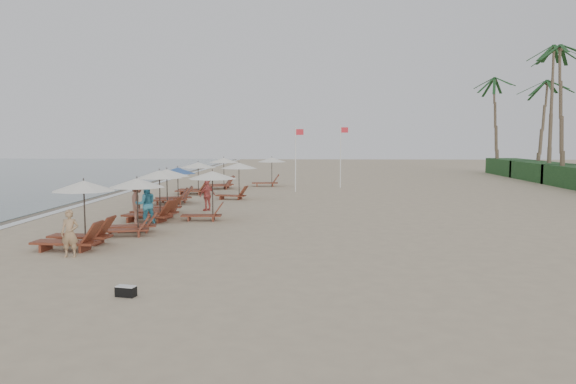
{
  "coord_description": "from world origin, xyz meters",
  "views": [
    {
      "loc": [
        1.73,
        -21.48,
        3.71
      ],
      "look_at": [
        0.63,
        4.11,
        1.3
      ],
      "focal_mm": 35.64,
      "sensor_mm": 36.0,
      "label": 1
    }
  ],
  "objects_px": {
    "lounger_station_4": "(173,187)",
    "lounger_station_5": "(195,178)",
    "lounger_station_3": "(163,190)",
    "lounger_station_2": "(153,199)",
    "beachgoer_near": "(70,233)",
    "lounger_station_0": "(76,218)",
    "lounger_station_6": "(221,174)",
    "flag_pole_near": "(296,156)",
    "beachgoer_mid_a": "(146,204)",
    "inland_station_2": "(269,169)",
    "duffel_bag": "(126,291)",
    "inland_station_1": "(236,175)",
    "inland_station_0": "(208,188)",
    "lounger_station_1": "(132,205)",
    "beachgoer_far_a": "(207,195)",
    "beachgoer_mid_b": "(138,202)"
  },
  "relations": [
    {
      "from": "lounger_station_0",
      "to": "beachgoer_mid_b",
      "type": "distance_m",
      "value": 5.38
    },
    {
      "from": "inland_station_0",
      "to": "inland_station_2",
      "type": "bearing_deg",
      "value": 85.93
    },
    {
      "from": "inland_station_1",
      "to": "beachgoer_mid_b",
      "type": "relative_size",
      "value": 1.37
    },
    {
      "from": "lounger_station_2",
      "to": "beachgoer_far_a",
      "type": "xyz_separation_m",
      "value": [
        1.83,
        3.5,
        -0.19
      ]
    },
    {
      "from": "lounger_station_3",
      "to": "beachgoer_mid_a",
      "type": "bearing_deg",
      "value": -85.61
    },
    {
      "from": "lounger_station_3",
      "to": "beachgoer_mid_a",
      "type": "xyz_separation_m",
      "value": [
        0.3,
        -3.93,
        -0.23
      ]
    },
    {
      "from": "lounger_station_6",
      "to": "lounger_station_5",
      "type": "bearing_deg",
      "value": -104.27
    },
    {
      "from": "lounger_station_1",
      "to": "beachgoer_far_a",
      "type": "distance_m",
      "value": 7.44
    },
    {
      "from": "lounger_station_0",
      "to": "inland_station_1",
      "type": "distance_m",
      "value": 16.08
    },
    {
      "from": "lounger_station_1",
      "to": "flag_pole_near",
      "type": "xyz_separation_m",
      "value": [
        5.81,
        17.92,
        1.39
      ]
    },
    {
      "from": "lounger_station_2",
      "to": "inland_station_1",
      "type": "bearing_deg",
      "value": 74.47
    },
    {
      "from": "beachgoer_far_a",
      "to": "duffel_bag",
      "type": "relative_size",
      "value": 3.15
    },
    {
      "from": "lounger_station_2",
      "to": "inland_station_2",
      "type": "distance_m",
      "value": 19.11
    },
    {
      "from": "inland_station_0",
      "to": "flag_pole_near",
      "type": "distance_m",
      "value": 14.46
    },
    {
      "from": "lounger_station_4",
      "to": "inland_station_0",
      "type": "relative_size",
      "value": 1.02
    },
    {
      "from": "lounger_station_2",
      "to": "beachgoer_far_a",
      "type": "bearing_deg",
      "value": 62.4
    },
    {
      "from": "inland_station_2",
      "to": "flag_pole_near",
      "type": "xyz_separation_m",
      "value": [
        2.25,
        -4.57,
        1.17
      ]
    },
    {
      "from": "lounger_station_2",
      "to": "beachgoer_near",
      "type": "height_order",
      "value": "lounger_station_2"
    },
    {
      "from": "lounger_station_3",
      "to": "beachgoer_mid_b",
      "type": "xyz_separation_m",
      "value": [
        -0.18,
        -3.55,
        -0.21
      ]
    },
    {
      "from": "inland_station_2",
      "to": "duffel_bag",
      "type": "relative_size",
      "value": 5.43
    },
    {
      "from": "lounger_station_2",
      "to": "beachgoer_near",
      "type": "xyz_separation_m",
      "value": [
        -0.37,
        -8.09,
        -0.23
      ]
    },
    {
      "from": "lounger_station_5",
      "to": "flag_pole_near",
      "type": "height_order",
      "value": "flag_pole_near"
    },
    {
      "from": "lounger_station_6",
      "to": "duffel_bag",
      "type": "bearing_deg",
      "value": -85.23
    },
    {
      "from": "lounger_station_6",
      "to": "inland_station_1",
      "type": "distance_m",
      "value": 7.46
    },
    {
      "from": "lounger_station_6",
      "to": "flag_pole_near",
      "type": "bearing_deg",
      "value": -21.02
    },
    {
      "from": "lounger_station_4",
      "to": "beachgoer_near",
      "type": "bearing_deg",
      "value": -88.62
    },
    {
      "from": "beachgoer_far_a",
      "to": "inland_station_1",
      "type": "bearing_deg",
      "value": -145.59
    },
    {
      "from": "lounger_station_0",
      "to": "inland_station_0",
      "type": "height_order",
      "value": "lounger_station_0"
    },
    {
      "from": "inland_station_1",
      "to": "beachgoer_mid_a",
      "type": "height_order",
      "value": "inland_station_1"
    },
    {
      "from": "lounger_station_4",
      "to": "beachgoer_near",
      "type": "xyz_separation_m",
      "value": [
        0.35,
        -14.77,
        -0.2
      ]
    },
    {
      "from": "beachgoer_near",
      "to": "beachgoer_far_a",
      "type": "bearing_deg",
      "value": 73.56
    },
    {
      "from": "beachgoer_mid_b",
      "to": "lounger_station_5",
      "type": "bearing_deg",
      "value": -13.43
    },
    {
      "from": "lounger_station_0",
      "to": "lounger_station_6",
      "type": "bearing_deg",
      "value": 86.9
    },
    {
      "from": "lounger_station_1",
      "to": "flag_pole_near",
      "type": "height_order",
      "value": "flag_pole_near"
    },
    {
      "from": "lounger_station_6",
      "to": "duffel_bag",
      "type": "relative_size",
      "value": 5.29
    },
    {
      "from": "lounger_station_2",
      "to": "beachgoer_mid_a",
      "type": "bearing_deg",
      "value": -85.11
    },
    {
      "from": "lounger_station_0",
      "to": "lounger_station_1",
      "type": "distance_m",
      "value": 2.98
    },
    {
      "from": "beachgoer_mid_b",
      "to": "flag_pole_near",
      "type": "xyz_separation_m",
      "value": [
        6.41,
        15.35,
        1.57
      ]
    },
    {
      "from": "lounger_station_3",
      "to": "flag_pole_near",
      "type": "height_order",
      "value": "flag_pole_near"
    },
    {
      "from": "inland_station_2",
      "to": "duffel_bag",
      "type": "xyz_separation_m",
      "value": [
        -0.98,
        -31.18,
        -1.21
      ]
    },
    {
      "from": "inland_station_0",
      "to": "flag_pole_near",
      "type": "bearing_deg",
      "value": 75.66
    },
    {
      "from": "lounger_station_1",
      "to": "lounger_station_6",
      "type": "bearing_deg",
      "value": 89.47
    },
    {
      "from": "lounger_station_3",
      "to": "lounger_station_4",
      "type": "distance_m",
      "value": 4.38
    },
    {
      "from": "duffel_bag",
      "to": "inland_station_2",
      "type": "bearing_deg",
      "value": 88.21
    },
    {
      "from": "lounger_station_3",
      "to": "lounger_station_5",
      "type": "distance_m",
      "value": 9.84
    },
    {
      "from": "beachgoer_far_a",
      "to": "duffel_bag",
      "type": "bearing_deg",
      "value": 45.28
    },
    {
      "from": "lounger_station_1",
      "to": "lounger_station_3",
      "type": "height_order",
      "value": "lounger_station_3"
    },
    {
      "from": "lounger_station_1",
      "to": "beachgoer_far_a",
      "type": "xyz_separation_m",
      "value": [
        1.57,
        7.26,
        -0.34
      ]
    },
    {
      "from": "lounger_station_4",
      "to": "lounger_station_5",
      "type": "distance_m",
      "value": 5.49
    },
    {
      "from": "beachgoer_mid_a",
      "to": "beachgoer_mid_b",
      "type": "height_order",
      "value": "beachgoer_mid_b"
    }
  ]
}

